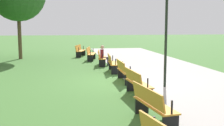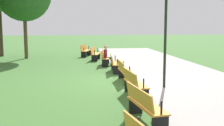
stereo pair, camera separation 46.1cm
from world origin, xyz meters
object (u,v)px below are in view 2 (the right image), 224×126
(bench_0, at_px, (85,50))
(bench_5, at_px, (134,83))
(bench_3, at_px, (114,63))
(bench_4, at_px, (124,71))
(bench_6, at_px, (144,105))
(bench_2, at_px, (105,57))
(person_seated, at_px, (107,55))
(bench_1, at_px, (95,53))
(lamp_post, at_px, (166,19))

(bench_0, relative_size, bench_5, 1.02)
(bench_3, bearing_deg, bench_4, 5.93)
(bench_0, bearing_deg, bench_6, 19.79)
(bench_2, height_order, person_seated, person_seated)
(bench_4, relative_size, bench_6, 0.97)
(bench_2, bearing_deg, person_seated, 59.78)
(bench_3, distance_m, bench_6, 7.56)
(bench_0, height_order, person_seated, person_seated)
(bench_1, height_order, lamp_post, lamp_post)
(bench_5, distance_m, bench_6, 2.52)
(bench_2, height_order, lamp_post, lamp_post)
(bench_4, xyz_separation_m, person_seated, (-4.93, -0.22, 0.17))
(bench_2, bearing_deg, bench_1, -162.21)
(bench_0, height_order, bench_5, same)
(bench_4, bearing_deg, bench_3, -178.03)
(bench_4, bearing_deg, bench_6, -3.95)
(lamp_post, bearing_deg, person_seated, -165.87)
(bench_3, xyz_separation_m, bench_5, (5.04, 0.00, 0.00))
(bench_1, bearing_deg, bench_4, 17.80)
(bench_1, xyz_separation_m, bench_6, (12.55, 0.43, 0.00))
(bench_4, bearing_deg, bench_2, -176.05)
(bench_1, bearing_deg, bench_2, 21.75)
(person_seated, height_order, lamp_post, lamp_post)
(bench_2, distance_m, bench_3, 2.52)
(bench_4, bearing_deg, bench_5, -1.97)
(bench_5, bearing_deg, bench_6, -9.88)
(bench_6, height_order, person_seated, person_seated)
(bench_5, bearing_deg, person_seated, 177.05)
(bench_4, distance_m, bench_6, 5.04)
(bench_2, bearing_deg, bench_3, 13.84)
(person_seated, distance_m, lamp_post, 6.67)
(person_seated, bearing_deg, bench_4, 10.45)
(person_seated, bearing_deg, lamp_post, 22.05)
(bench_1, xyz_separation_m, bench_2, (2.49, 0.43, 0.00))
(bench_2, relative_size, person_seated, 1.43)
(bench_0, xyz_separation_m, bench_5, (12.49, 1.29, 0.00))
(bench_1, distance_m, bench_4, 7.56)
(bench_2, xyz_separation_m, person_seated, (0.10, 0.13, 0.17))
(bench_3, bearing_deg, bench_6, 1.99)
(bench_0, relative_size, bench_4, 1.04)
(bench_0, distance_m, person_seated, 5.17)
(bench_2, bearing_deg, bench_5, 9.89)
(bench_2, bearing_deg, bench_6, 7.92)
(bench_3, bearing_deg, bench_0, -166.17)
(bench_6, xyz_separation_m, person_seated, (-9.96, 0.13, 0.17))
(bench_3, distance_m, bench_4, 2.52)
(bench_2, relative_size, bench_3, 1.01)
(bench_3, xyz_separation_m, lamp_post, (3.78, 1.43, 2.11))
(bench_6, relative_size, lamp_post, 0.47)
(bench_3, height_order, bench_4, same)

